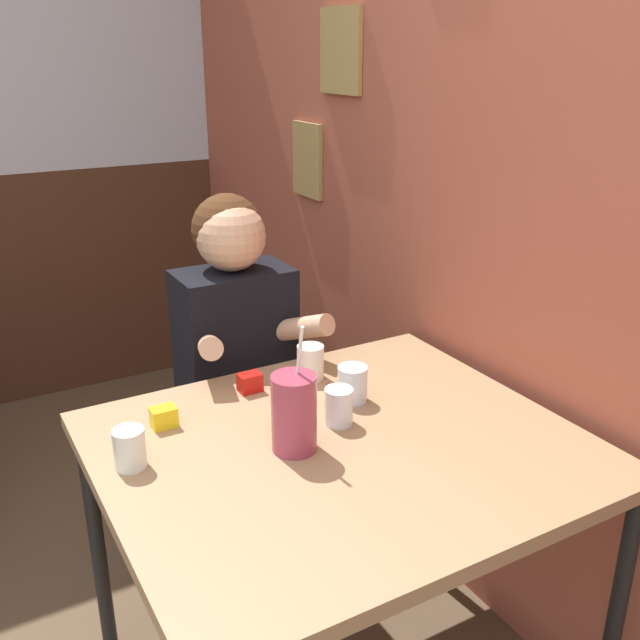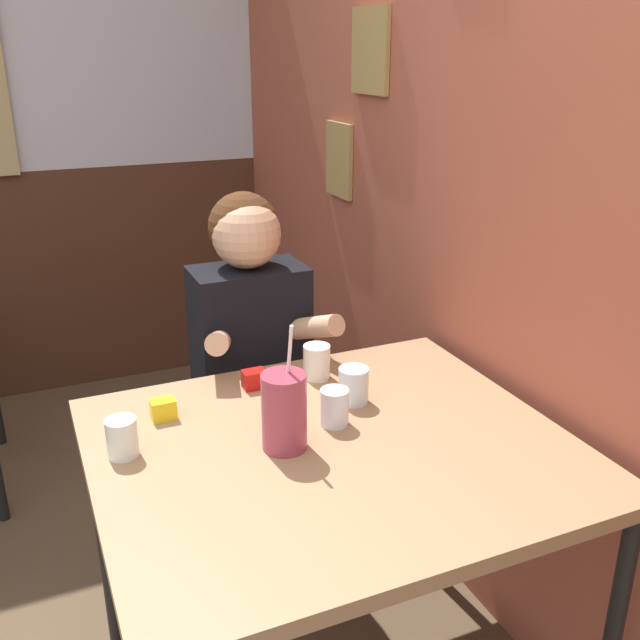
% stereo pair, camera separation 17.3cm
% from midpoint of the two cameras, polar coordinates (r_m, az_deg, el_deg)
% --- Properties ---
extents(brick_wall_right, '(0.08, 4.65, 2.70)m').
position_cam_midpoint_polar(brick_wall_right, '(2.54, 7.02, 14.50)').
color(brick_wall_right, '#9E4C38').
rests_on(brick_wall_right, ground_plane).
extents(main_table, '(1.07, 0.94, 0.78)m').
position_cam_midpoint_polar(main_table, '(1.70, 3.98, -11.78)').
color(main_table, '#93704C').
rests_on(main_table, ground_plane).
extents(person_seated, '(0.42, 0.41, 1.24)m').
position_cam_midpoint_polar(person_seated, '(2.25, -3.28, -4.81)').
color(person_seated, black).
rests_on(person_seated, ground_plane).
extents(cocktail_pitcher, '(0.10, 0.10, 0.30)m').
position_cam_midpoint_polar(cocktail_pitcher, '(1.60, 0.22, -7.40)').
color(cocktail_pitcher, '#99384C').
rests_on(cocktail_pitcher, main_table).
extents(glass_near_pitcher, '(0.07, 0.07, 0.09)m').
position_cam_midpoint_polar(glass_near_pitcher, '(1.72, 4.07, -7.04)').
color(glass_near_pitcher, silver).
rests_on(glass_near_pitcher, main_table).
extents(glass_center, '(0.07, 0.07, 0.09)m').
position_cam_midpoint_polar(glass_center, '(1.63, -12.64, -9.25)').
color(glass_center, silver).
rests_on(glass_center, main_table).
extents(glass_far_side, '(0.07, 0.07, 0.10)m').
position_cam_midpoint_polar(glass_far_side, '(1.95, 2.28, -3.41)').
color(glass_far_side, silver).
rests_on(glass_far_side, main_table).
extents(glass_by_brick, '(0.08, 0.08, 0.09)m').
position_cam_midpoint_polar(glass_by_brick, '(1.83, 5.42, -5.29)').
color(glass_by_brick, silver).
rests_on(glass_by_brick, main_table).
extents(condiment_ketchup, '(0.06, 0.04, 0.05)m').
position_cam_midpoint_polar(condiment_ketchup, '(1.90, -2.70, -4.82)').
color(condiment_ketchup, '#B7140F').
rests_on(condiment_ketchup, main_table).
extents(condiment_mustard, '(0.06, 0.04, 0.05)m').
position_cam_midpoint_polar(condiment_mustard, '(1.78, -9.72, -7.11)').
color(condiment_mustard, yellow).
rests_on(condiment_mustard, main_table).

